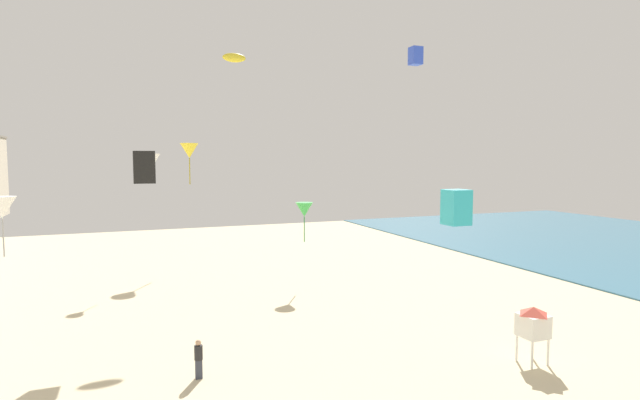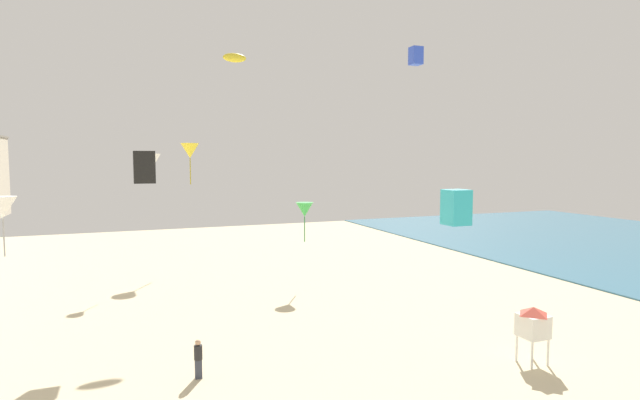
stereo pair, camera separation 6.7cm
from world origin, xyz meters
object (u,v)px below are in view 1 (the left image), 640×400
at_px(lifeguard_stand, 533,323).
at_px(kite_white_delta_2, 154,159).
at_px(kite_yellow_parafoil, 234,58).
at_px(kite_flyer, 199,357).
at_px(kite_white_delta, 2,208).
at_px(kite_green_delta, 304,210).
at_px(kite_black_box, 144,167).
at_px(kite_yellow_delta, 189,151).
at_px(kite_blue_box, 416,56).
at_px(kite_cyan_box_2, 456,207).

xyz_separation_m(lifeguard_stand, kite_white_delta_2, (-14.44, 23.52, 7.25)).
bearing_deg(kite_yellow_parafoil, kite_flyer, -107.53).
bearing_deg(kite_white_delta, kite_green_delta, 4.51).
bearing_deg(kite_white_delta_2, lifeguard_stand, -58.45).
distance_m(kite_white_delta, kite_black_box, 8.67).
bearing_deg(kite_black_box, kite_green_delta, 26.20).
distance_m(kite_flyer, kite_yellow_delta, 25.67).
bearing_deg(kite_black_box, kite_blue_box, -3.94).
bearing_deg(kite_yellow_delta, kite_yellow_parafoil, -74.72).
bearing_deg(kite_blue_box, kite_green_delta, 127.61).
bearing_deg(kite_white_delta_2, kite_white_delta, -137.06).
bearing_deg(kite_green_delta, kite_white_delta_2, 146.59).
height_order(kite_blue_box, kite_black_box, kite_blue_box).
relative_size(kite_green_delta, kite_yellow_delta, 0.80).
bearing_deg(kite_green_delta, kite_white_delta, -175.49).
height_order(kite_white_delta_2, kite_cyan_box_2, kite_white_delta_2).
distance_m(lifeguard_stand, kite_white_delta_2, 28.53).
bearing_deg(kite_yellow_delta, kite_white_delta_2, -126.57).
bearing_deg(kite_white_delta_2, kite_green_delta, -33.41).
relative_size(lifeguard_stand, kite_cyan_box_2, 1.60).
bearing_deg(kite_green_delta, kite_yellow_delta, 121.90).
xyz_separation_m(kite_white_delta, kite_white_delta_2, (8.53, 7.94, 2.73)).
bearing_deg(kite_yellow_delta, lifeguard_stand, -67.88).
bearing_deg(kite_cyan_box_2, kite_flyer, 170.49).
bearing_deg(kite_blue_box, kite_yellow_parafoil, 136.49).
distance_m(kite_white_delta, kite_cyan_box_2, 24.38).
xyz_separation_m(kite_green_delta, kite_yellow_delta, (-6.68, 10.73, 4.37)).
relative_size(kite_flyer, kite_yellow_delta, 0.46).
relative_size(kite_black_box, kite_yellow_parafoil, 1.02).
height_order(kite_cyan_box_2, kite_yellow_parafoil, kite_yellow_parafoil).
bearing_deg(kite_yellow_parafoil, kite_black_box, -129.91).
bearing_deg(kite_green_delta, kite_black_box, -153.80).
relative_size(kite_cyan_box_2, kite_yellow_parafoil, 0.95).
relative_size(kite_blue_box, kite_green_delta, 0.38).
height_order(kite_flyer, kite_yellow_parafoil, kite_yellow_parafoil).
height_order(kite_white_delta, kite_cyan_box_2, kite_cyan_box_2).
xyz_separation_m(kite_flyer, kite_black_box, (-1.63, 7.79, 7.69)).
xyz_separation_m(kite_cyan_box_2, kite_green_delta, (-1.85, 15.07, -1.43)).
xyz_separation_m(kite_blue_box, kite_green_delta, (-5.01, 6.51, -9.98)).
distance_m(kite_blue_box, kite_white_delta_2, 20.72).
xyz_separation_m(kite_flyer, kite_green_delta, (9.36, 13.19, 4.52)).
bearing_deg(kite_yellow_parafoil, kite_white_delta_2, 143.28).
relative_size(kite_cyan_box_2, kite_green_delta, 0.56).
xyz_separation_m(kite_blue_box, kite_yellow_parafoil, (-9.43, 8.96, 0.88)).
xyz_separation_m(kite_flyer, lifeguard_stand, (13.96, -3.83, 0.92)).
bearing_deg(kite_yellow_parafoil, kite_blue_box, -43.51).
relative_size(kite_white_delta, kite_yellow_delta, 0.95).
height_order(kite_white_delta_2, kite_black_box, kite_white_delta_2).
xyz_separation_m(kite_white_delta_2, kite_green_delta, (9.83, -6.49, -3.65)).
bearing_deg(kite_flyer, kite_white_delta, 163.50).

